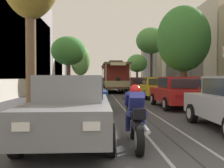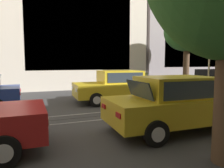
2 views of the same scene
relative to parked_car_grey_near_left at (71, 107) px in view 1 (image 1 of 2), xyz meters
The scene contains 25 objects.
ground_plane 19.71m from the parked_car_grey_near_left, 82.83° to the left, with size 160.00×160.00×0.00m, color #38383A.
trolley_track_rails 23.20m from the parked_car_grey_near_left, 83.91° to the left, with size 1.14×63.16×0.01m.
building_facade_left 24.20m from the parked_car_grey_near_left, 109.33° to the left, with size 5.76×54.86×10.63m.
building_facade_right 28.22m from the parked_car_grey_near_left, 62.44° to the left, with size 5.58×54.86×9.48m.
parked_car_grey_near_left is the anchor object (origin of this frame).
parked_car_blue_second_left 5.90m from the parked_car_grey_near_left, 89.05° to the left, with size 2.07×4.39×1.58m.
parked_car_yellow_mid_left 12.57m from the parked_car_grey_near_left, 90.01° to the left, with size 2.11×4.41×1.58m.
parked_car_black_fourth_left 18.89m from the parked_car_grey_near_left, 89.47° to the left, with size 2.11×4.41×1.58m.
parked_car_green_fifth_left 24.93m from the parked_car_grey_near_left, 89.81° to the left, with size 2.14×4.42×1.58m.
parked_car_red_second_right 8.03m from the parked_car_grey_near_left, 54.46° to the left, with size 2.01×4.37×1.58m.
parked_car_yellow_mid_right 13.36m from the parked_car_grey_near_left, 68.75° to the left, with size 2.07×4.39×1.58m.
parked_car_maroon_fourth_right 18.44m from the parked_car_grey_near_left, 75.44° to the left, with size 2.08×4.40×1.58m.
parked_car_green_fifth_right 24.19m from the parked_car_grey_near_left, 78.43° to the left, with size 2.13×4.42×1.58m.
parked_car_yellow_sixth_right 29.68m from the parked_car_grey_near_left, 80.96° to the left, with size 2.08×4.40×1.58m.
parked_car_beige_far_right 36.02m from the parked_car_grey_near_left, 82.23° to the left, with size 2.00×4.36×1.58m.
street_tree_kerb_left_second 19.12m from the parked_car_grey_near_left, 96.71° to the left, with size 3.35×3.12×5.57m.
street_tree_kerb_left_mid 33.36m from the parked_car_grey_near_left, 93.47° to the left, with size 2.95×3.12×6.47m.
street_tree_kerb_right_second 14.25m from the parked_car_grey_near_left, 60.08° to the left, with size 3.87×3.46×6.76m.
street_tree_kerb_right_mid 25.85m from the parked_car_grey_near_left, 73.62° to the left, with size 3.70×3.92×7.63m.
street_tree_kerb_right_fourth 36.63m from the parked_car_grey_near_left, 78.63° to the left, with size 3.38×3.36×5.45m.
cable_car_trolley 21.97m from the parked_car_grey_near_left, 83.57° to the left, with size 2.69×9.16×3.28m.
motorcycle_with_rider 1.64m from the parked_car_grey_near_left, 23.86° to the right, with size 0.56×1.99×1.37m.
pedestrian_on_left_pavement 16.55m from the parked_car_grey_near_left, 56.76° to the left, with size 0.55×0.22×1.63m.
pedestrian_on_right_pavement 23.59m from the parked_car_grey_near_left, 68.71° to the left, with size 0.55×0.22×1.57m.
pedestrian_crossing_far 23.94m from the parked_car_grey_near_left, 68.72° to the left, with size 0.55×0.26×1.57m.
Camera 1 is at (-1.81, -3.73, 1.52)m, focal length 40.76 mm.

